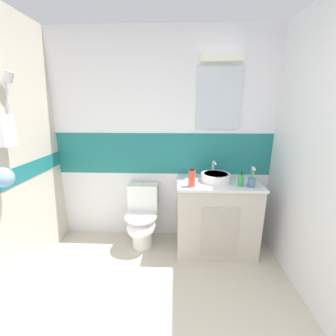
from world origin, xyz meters
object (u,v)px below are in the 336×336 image
sink_basin (216,177)px  toothbrush_cup (252,182)px  mouthwash_bottle (192,178)px  toilet (142,218)px  soap_dispenser (241,180)px

sink_basin → toothbrush_cup: size_ratio=1.64×
toothbrush_cup → mouthwash_bottle: bearing=-179.3°
sink_basin → toilet: bearing=178.3°
toothbrush_cup → soap_dispenser: bearing=166.8°
toilet → toothbrush_cup: toothbrush_cup is taller
soap_dispenser → mouthwash_bottle: 0.51m
toothbrush_cup → mouthwash_bottle: toothbrush_cup is taller
sink_basin → toothbrush_cup: 0.38m
soap_dispenser → sink_basin: bearing=147.3°
sink_basin → mouthwash_bottle: (-0.28, -0.18, 0.04)m
sink_basin → soap_dispenser: sink_basin is taller
toilet → toothbrush_cup: bearing=-9.6°
sink_basin → toothbrush_cup: toothbrush_cup is taller
toothbrush_cup → soap_dispenser: 0.11m
toilet → mouthwash_bottle: (0.57, -0.21, 0.59)m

